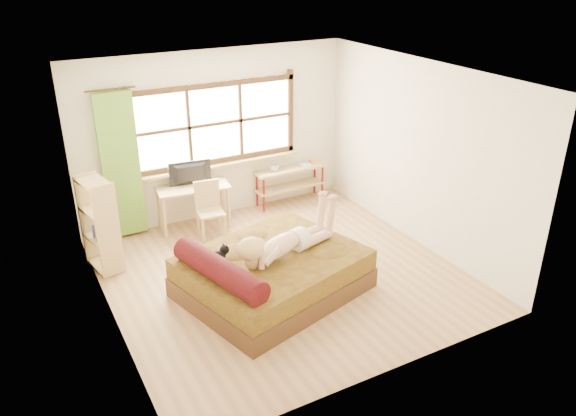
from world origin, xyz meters
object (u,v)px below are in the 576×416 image
desk (193,192)px  chair (209,206)px  bookshelf (100,225)px  bed (270,273)px  pipe_shelf (291,177)px  kitten (216,256)px  woman (285,231)px

desk → chair: 0.40m
chair → bookshelf: (-1.65, -0.25, 0.19)m
desk → bookshelf: (-1.54, -0.62, 0.07)m
bed → desk: bearing=79.5°
pipe_shelf → bookshelf: 3.44m
desk → bookshelf: 1.66m
bed → kitten: 0.77m
pipe_shelf → desk: bearing=-177.1°
kitten → desk: kitten is taller
bed → bookshelf: 2.42m
woman → pipe_shelf: bearing=44.6°
chair → bookshelf: 1.68m
kitten → bed: bearing=-24.8°
woman → bookshelf: 2.57m
woman → kitten: size_ratio=4.67×
bed → desk: 2.30m
woman → chair: (-0.27, 1.94, -0.37)m
woman → bookshelf: (-1.93, 1.70, -0.19)m
bed → desk: size_ratio=2.16×
bookshelf → kitten: bearing=-67.8°
desk → kitten: bearing=-95.6°
pipe_shelf → chair: bearing=-164.8°
bookshelf → woman: bearing=-53.6°
bed → pipe_shelf: bed is taller
kitten → woman: bearing=-24.9°
kitten → desk: bearing=62.2°
woman → bookshelf: size_ratio=1.14×
bed → desk: (-0.18, 2.28, 0.31)m
chair → bookshelf: bookshelf is taller
bed → bookshelf: size_ratio=1.91×
bed → pipe_shelf: size_ratio=1.98×
chair → pipe_shelf: 1.77m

